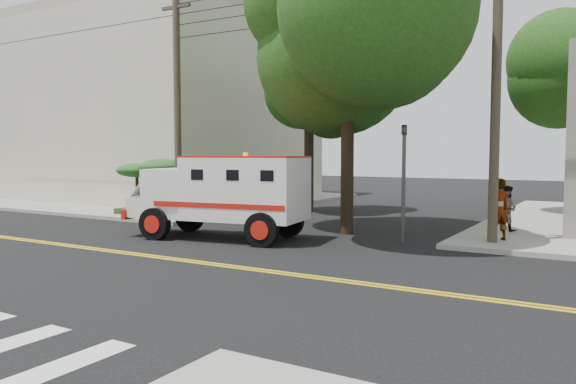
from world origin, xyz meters
The scene contains 13 objects.
ground centered at (0.00, 0.00, 0.00)m, with size 100.00×100.00×0.00m, color black.
sidewalk_nw centered at (-13.50, 13.50, 0.07)m, with size 17.00×17.00×0.15m, color gray.
building_left centered at (-15.50, 15.00, 5.15)m, with size 16.00×14.00×10.00m, color beige.
utility_pole_left centered at (-5.60, 6.00, 4.50)m, with size 0.28×0.28×9.00m, color #382D23.
utility_pole_right centered at (6.30, 6.20, 4.50)m, with size 0.28×0.28×9.00m, color #382D23.
tree_main centered at (1.94, 6.21, 7.20)m, with size 6.08×5.70×9.85m.
tree_left centered at (-2.68, 11.79, 5.73)m, with size 4.48×4.20×7.70m.
traffic_signal centered at (3.80, 5.60, 2.23)m, with size 0.15×0.18×3.60m.
accessibility_sign centered at (-6.20, 6.17, 1.37)m, with size 0.45×0.10×2.02m.
palm_planter centered at (-7.44, 6.62, 1.65)m, with size 3.52×2.63×2.36m.
armored_truck centered at (-1.41, 3.50, 1.51)m, with size 6.10×3.10×2.66m.
pedestrian_a centered at (6.36, 6.68, 1.07)m, with size 0.67×0.44×1.85m, color gray.
pedestrian_b centered at (6.22, 8.93, 0.91)m, with size 0.74×0.57×1.51m, color gray.
Camera 1 is at (9.52, -10.80, 2.75)m, focal length 35.00 mm.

